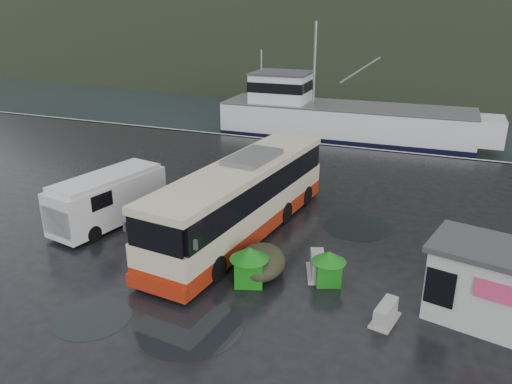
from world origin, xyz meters
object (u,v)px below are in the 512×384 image
at_px(ticket_kiosk, 476,317).
at_px(fishing_trawler, 345,127).
at_px(jersey_barrier_b, 317,275).
at_px(white_van, 111,223).
at_px(waste_bin_left, 249,283).
at_px(coach_bus, 243,233).
at_px(waste_bin_right, 328,283).
at_px(dome_tent, 261,273).
at_px(jersey_barrier_a, 385,321).

bearing_deg(ticket_kiosk, fishing_trawler, 124.45).
bearing_deg(jersey_barrier_b, fishing_trawler, 100.04).
distance_m(white_van, ticket_kiosk, 17.50).
relative_size(waste_bin_left, jersey_barrier_b, 0.92).
xyz_separation_m(coach_bus, jersey_barrier_b, (4.49, -2.53, 0.00)).
relative_size(waste_bin_right, fishing_trawler, 0.05).
bearing_deg(jersey_barrier_b, white_van, 174.33).
bearing_deg(coach_bus, dome_tent, -49.31).
bearing_deg(coach_bus, jersey_barrier_b, -23.19).
distance_m(dome_tent, fishing_trawler, 28.05).
distance_m(white_van, jersey_barrier_a, 14.76).
bearing_deg(waste_bin_left, coach_bus, 116.60).
xyz_separation_m(dome_tent, jersey_barrier_a, (5.31, -1.51, 0.00)).
relative_size(white_van, jersey_barrier_a, 4.38).
xyz_separation_m(waste_bin_left, jersey_barrier_a, (5.48, -0.63, 0.00)).
xyz_separation_m(waste_bin_right, fishing_trawler, (-5.36, 27.61, 0.00)).
distance_m(white_van, dome_tent, 9.25).
relative_size(jersey_barrier_b, fishing_trawler, 0.06).
height_order(jersey_barrier_a, jersey_barrier_b, jersey_barrier_b).
bearing_deg(waste_bin_left, waste_bin_right, 22.19).
bearing_deg(ticket_kiosk, jersey_barrier_a, -140.83).
bearing_deg(waste_bin_left, jersey_barrier_b, 34.87).
distance_m(white_van, fishing_trawler, 26.82).
bearing_deg(jersey_barrier_b, waste_bin_left, -145.13).
bearing_deg(jersey_barrier_a, fishing_trawler, 105.02).
xyz_separation_m(coach_bus, ticket_kiosk, (10.62, -3.34, 0.00)).
bearing_deg(dome_tent, jersey_barrier_b, 19.47).
bearing_deg(fishing_trawler, dome_tent, -86.18).
bearing_deg(dome_tent, jersey_barrier_a, -15.87).
bearing_deg(white_van, fishing_trawler, 87.04).
distance_m(waste_bin_left, dome_tent, 0.90).
distance_m(waste_bin_right, dome_tent, 2.79).
distance_m(coach_bus, jersey_barrier_a, 8.99).
relative_size(dome_tent, ticket_kiosk, 0.77).
bearing_deg(jersey_barrier_a, waste_bin_left, 173.47).
xyz_separation_m(ticket_kiosk, jersey_barrier_b, (-6.13, 0.81, 0.00)).
distance_m(coach_bus, waste_bin_left, 4.70).
xyz_separation_m(white_van, jersey_barrier_b, (11.27, -1.12, 0.00)).
bearing_deg(waste_bin_right, waste_bin_left, -157.81).
xyz_separation_m(coach_bus, white_van, (-6.78, -1.42, 0.00)).
xyz_separation_m(white_van, dome_tent, (9.05, -1.90, 0.00)).
bearing_deg(waste_bin_right, coach_bus, 149.30).
bearing_deg(jersey_barrier_b, jersey_barrier_a, -36.55).
distance_m(coach_bus, fishing_trawler, 24.62).
distance_m(coach_bus, waste_bin_right, 5.87).
bearing_deg(jersey_barrier_b, coach_bus, 150.56).
height_order(waste_bin_left, jersey_barrier_a, waste_bin_left).
xyz_separation_m(jersey_barrier_a, fishing_trawler, (-7.90, 29.44, 0.00)).
distance_m(ticket_kiosk, fishing_trawler, 30.02).
relative_size(ticket_kiosk, fishing_trawler, 0.14).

